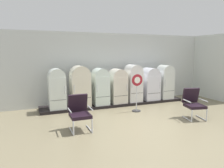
{
  "coord_description": "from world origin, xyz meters",
  "views": [
    {
      "loc": [
        -3.31,
        -4.87,
        2.16
      ],
      "look_at": [
        -0.25,
        2.75,
        0.93
      ],
      "focal_mm": 33.72,
      "sensor_mm": 36.0,
      "label": 1
    }
  ],
  "objects_px": {
    "refrigerator_3": "(118,85)",
    "armchair_left": "(79,111)",
    "refrigerator_6": "(165,81)",
    "refrigerator_1": "(80,85)",
    "refrigerator_4": "(133,82)",
    "refrigerator_5": "(150,83)",
    "refrigerator_2": "(100,85)",
    "sign_stand": "(137,94)",
    "refrigerator_0": "(57,88)",
    "armchair_right": "(193,102)"
  },
  "relations": [
    {
      "from": "refrigerator_1",
      "to": "refrigerator_6",
      "type": "relative_size",
      "value": 1.04
    },
    {
      "from": "sign_stand",
      "to": "armchair_right",
      "type": "bearing_deg",
      "value": -46.71
    },
    {
      "from": "refrigerator_2",
      "to": "armchair_right",
      "type": "height_order",
      "value": "refrigerator_2"
    },
    {
      "from": "refrigerator_4",
      "to": "sign_stand",
      "type": "xyz_separation_m",
      "value": [
        -0.44,
        -1.13,
        -0.29
      ]
    },
    {
      "from": "refrigerator_1",
      "to": "refrigerator_2",
      "type": "distance_m",
      "value": 0.82
    },
    {
      "from": "refrigerator_1",
      "to": "armchair_left",
      "type": "bearing_deg",
      "value": -104.11
    },
    {
      "from": "refrigerator_1",
      "to": "refrigerator_0",
      "type": "bearing_deg",
      "value": -178.81
    },
    {
      "from": "armchair_right",
      "to": "armchair_left",
      "type": "bearing_deg",
      "value": 174.46
    },
    {
      "from": "refrigerator_6",
      "to": "armchair_left",
      "type": "distance_m",
      "value": 4.93
    },
    {
      "from": "refrigerator_4",
      "to": "armchair_left",
      "type": "xyz_separation_m",
      "value": [
        -2.83,
        -2.19,
        -0.4
      ]
    },
    {
      "from": "armchair_left",
      "to": "refrigerator_2",
      "type": "bearing_deg",
      "value": 58.0
    },
    {
      "from": "refrigerator_2",
      "to": "armchair_left",
      "type": "height_order",
      "value": "refrigerator_2"
    },
    {
      "from": "refrigerator_5",
      "to": "refrigerator_6",
      "type": "distance_m",
      "value": 0.76
    },
    {
      "from": "refrigerator_3",
      "to": "refrigerator_6",
      "type": "distance_m",
      "value": 2.3
    },
    {
      "from": "refrigerator_2",
      "to": "armchair_left",
      "type": "relative_size",
      "value": 1.45
    },
    {
      "from": "armchair_left",
      "to": "refrigerator_1",
      "type": "bearing_deg",
      "value": 75.89
    },
    {
      "from": "armchair_left",
      "to": "sign_stand",
      "type": "bearing_deg",
      "value": 23.88
    },
    {
      "from": "armchair_right",
      "to": "refrigerator_2",
      "type": "bearing_deg",
      "value": 133.07
    },
    {
      "from": "refrigerator_2",
      "to": "refrigerator_5",
      "type": "distance_m",
      "value": 2.3
    },
    {
      "from": "refrigerator_4",
      "to": "sign_stand",
      "type": "relative_size",
      "value": 1.12
    },
    {
      "from": "refrigerator_3",
      "to": "refrigerator_5",
      "type": "xyz_separation_m",
      "value": [
        1.54,
        0.01,
        -0.0
      ]
    },
    {
      "from": "refrigerator_6",
      "to": "refrigerator_1",
      "type": "bearing_deg",
      "value": 179.95
    },
    {
      "from": "refrigerator_2",
      "to": "refrigerator_6",
      "type": "distance_m",
      "value": 3.06
    },
    {
      "from": "refrigerator_3",
      "to": "armchair_left",
      "type": "height_order",
      "value": "refrigerator_3"
    },
    {
      "from": "refrigerator_6",
      "to": "refrigerator_2",
      "type": "bearing_deg",
      "value": 179.71
    },
    {
      "from": "armchair_left",
      "to": "sign_stand",
      "type": "relative_size",
      "value": 0.72
    },
    {
      "from": "refrigerator_4",
      "to": "refrigerator_5",
      "type": "height_order",
      "value": "refrigerator_4"
    },
    {
      "from": "refrigerator_0",
      "to": "refrigerator_5",
      "type": "relative_size",
      "value": 1.06
    },
    {
      "from": "refrigerator_5",
      "to": "armchair_right",
      "type": "relative_size",
      "value": 1.4
    },
    {
      "from": "refrigerator_3",
      "to": "refrigerator_4",
      "type": "relative_size",
      "value": 0.9
    },
    {
      "from": "refrigerator_5",
      "to": "refrigerator_0",
      "type": "bearing_deg",
      "value": -179.34
    },
    {
      "from": "refrigerator_0",
      "to": "sign_stand",
      "type": "distance_m",
      "value": 2.93
    },
    {
      "from": "refrigerator_2",
      "to": "refrigerator_4",
      "type": "bearing_deg",
      "value": 0.75
    },
    {
      "from": "refrigerator_2",
      "to": "armchair_left",
      "type": "distance_m",
      "value": 2.58
    },
    {
      "from": "refrigerator_1",
      "to": "sign_stand",
      "type": "bearing_deg",
      "value": -30.84
    },
    {
      "from": "refrigerator_4",
      "to": "armchair_right",
      "type": "bearing_deg",
      "value": -70.66
    },
    {
      "from": "armchair_left",
      "to": "refrigerator_6",
      "type": "bearing_deg",
      "value": 26.02
    },
    {
      "from": "armchair_left",
      "to": "sign_stand",
      "type": "height_order",
      "value": "sign_stand"
    },
    {
      "from": "refrigerator_1",
      "to": "refrigerator_5",
      "type": "xyz_separation_m",
      "value": [
        3.11,
        0.03,
        -0.09
      ]
    },
    {
      "from": "refrigerator_5",
      "to": "refrigerator_4",
      "type": "bearing_deg",
      "value": 179.77
    },
    {
      "from": "refrigerator_3",
      "to": "refrigerator_5",
      "type": "distance_m",
      "value": 1.54
    },
    {
      "from": "refrigerator_2",
      "to": "refrigerator_4",
      "type": "distance_m",
      "value": 1.47
    },
    {
      "from": "refrigerator_4",
      "to": "armchair_left",
      "type": "distance_m",
      "value": 3.6
    },
    {
      "from": "refrigerator_0",
      "to": "refrigerator_6",
      "type": "distance_m",
      "value": 4.74
    },
    {
      "from": "refrigerator_3",
      "to": "armchair_left",
      "type": "xyz_separation_m",
      "value": [
        -2.11,
        -2.17,
        -0.31
      ]
    },
    {
      "from": "refrigerator_0",
      "to": "armchair_left",
      "type": "relative_size",
      "value": 1.49
    },
    {
      "from": "refrigerator_1",
      "to": "refrigerator_3",
      "type": "distance_m",
      "value": 1.57
    },
    {
      "from": "refrigerator_0",
      "to": "refrigerator_3",
      "type": "height_order",
      "value": "refrigerator_0"
    },
    {
      "from": "refrigerator_5",
      "to": "sign_stand",
      "type": "distance_m",
      "value": 1.71
    },
    {
      "from": "refrigerator_3",
      "to": "sign_stand",
      "type": "relative_size",
      "value": 1.01
    }
  ]
}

